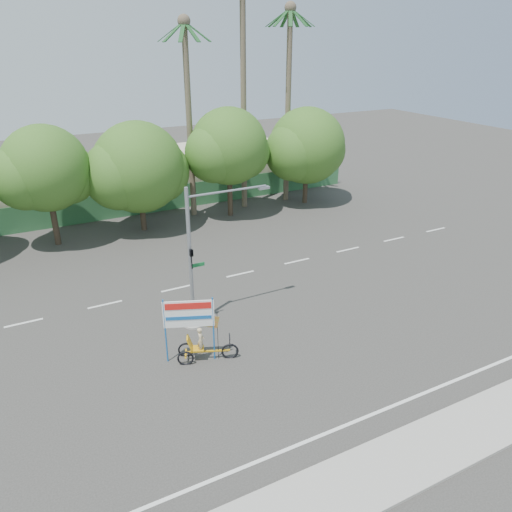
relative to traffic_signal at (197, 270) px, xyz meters
name	(u,v)px	position (x,y,z in m)	size (l,w,h in m)	color
ground	(278,352)	(2.20, -3.98, -2.92)	(120.00, 120.00, 0.00)	#33302D
sidewalk_near	(391,467)	(2.20, -11.48, -2.86)	(50.00, 2.40, 0.12)	gray
fence	(143,202)	(2.20, 17.52, -1.92)	(38.00, 0.08, 2.00)	#336B3D
building_right	(213,168)	(10.20, 22.02, -1.12)	(14.00, 8.00, 3.60)	beige
tree_left	(45,172)	(-4.85, 14.02, 2.14)	(6.66, 5.60, 8.07)	#473828
tree_center	(138,170)	(1.14, 14.02, 1.55)	(7.62, 6.40, 7.85)	#473828
tree_right	(228,149)	(8.15, 14.02, 2.32)	(6.90, 5.80, 8.36)	#473828
tree_far_right	(306,148)	(15.15, 14.02, 1.73)	(7.38, 6.20, 7.94)	#473828
palm_tall	(243,73)	(10.20, 15.52, 7.55)	(3.73, 3.79, 17.45)	#70604C
palm_mid	(288,86)	(14.20, 15.52, 6.48)	(3.73, 3.79, 15.45)	#70604C
palm_short	(188,99)	(5.70, 15.52, 5.94)	(3.73, 3.79, 14.45)	#70604C
traffic_signal	(197,270)	(0.00, 0.00, 0.00)	(4.72, 1.10, 7.00)	gray
trike_billboard	(197,335)	(-1.21, -2.86, -1.66)	(2.97, 1.46, 3.13)	black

